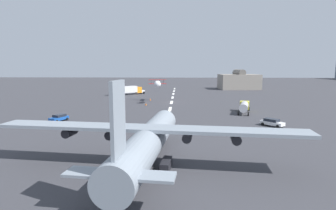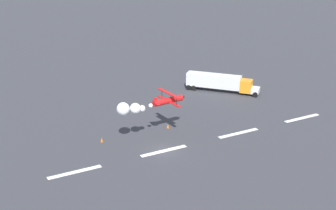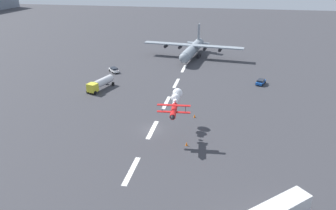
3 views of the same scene
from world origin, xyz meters
name	(u,v)px [view 3 (image 3 of 3)]	position (x,y,z in m)	size (l,w,h in m)	color
ground_plane	(152,130)	(0.00, 0.00, 0.00)	(440.00, 440.00, 0.00)	#38383D
runway_stripe_3	(131,171)	(-14.54, 0.00, 0.01)	(8.00, 0.90, 0.01)	white
runway_stripe_4	(152,130)	(0.00, 0.00, 0.01)	(8.00, 0.90, 0.01)	white
runway_stripe_5	(166,102)	(14.54, 0.00, 0.01)	(8.00, 0.90, 0.01)	white
runway_stripe_6	(176,83)	(29.07, 0.00, 0.01)	(8.00, 0.90, 0.01)	white
runway_stripe_7	(184,69)	(43.61, 0.00, 0.01)	(8.00, 0.90, 0.01)	white
cargo_transport_plane	(192,50)	(57.40, -0.96, 3.21)	(26.71, 37.14, 10.81)	gray
stunt_biplane_red	(176,100)	(1.33, -4.58, 6.39)	(12.82, 6.20, 2.17)	red
fuel_tanker_truck	(100,83)	(20.19, 19.51, 1.74)	(9.53, 5.03, 2.90)	yellow
followme_car_yellow	(261,82)	(32.66, -23.89, 0.81)	(4.61, 3.17, 1.52)	#194CA5
airport_staff_sedan	(114,70)	(35.69, 21.39, 0.81)	(4.57, 4.38, 1.52)	white
traffic_cone_near	(187,144)	(-4.90, -7.78, 0.38)	(0.44, 0.44, 0.75)	orange
traffic_cone_far	(195,116)	(7.45, -7.84, 0.38)	(0.44, 0.44, 0.75)	orange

